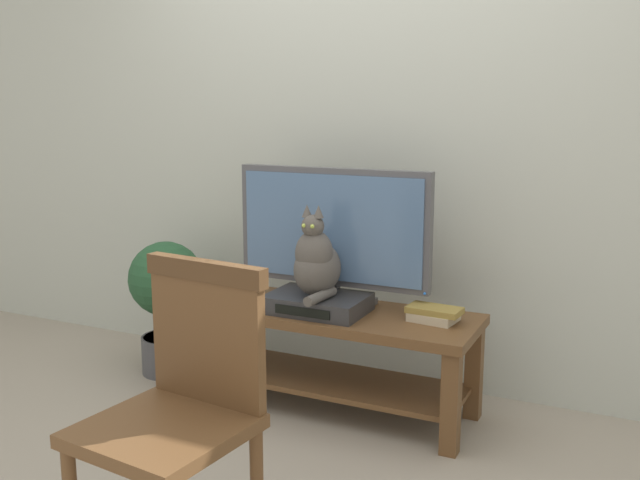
{
  "coord_description": "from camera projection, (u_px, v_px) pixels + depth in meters",
  "views": [
    {
      "loc": [
        1.32,
        -2.28,
        1.4
      ],
      "look_at": [
        -0.01,
        0.51,
        0.8
      ],
      "focal_mm": 40.27,
      "sensor_mm": 36.0,
      "label": 1
    }
  ],
  "objects": [
    {
      "name": "ground_plane",
      "position": [
        267.0,
        461.0,
        2.84
      ],
      "size": [
        12.0,
        12.0,
        0.0
      ],
      "primitive_type": "plane",
      "color": "gray"
    },
    {
      "name": "back_wall",
      "position": [
        372.0,
        101.0,
        3.54
      ],
      "size": [
        7.0,
        0.12,
        2.8
      ],
      "primitive_type": "cube",
      "color": "#B7BCB2",
      "rests_on": "ground"
    },
    {
      "name": "tv_stand",
      "position": [
        325.0,
        338.0,
        3.28
      ],
      "size": [
        1.39,
        0.48,
        0.47
      ],
      "color": "brown",
      "rests_on": "ground"
    },
    {
      "name": "tv",
      "position": [
        333.0,
        233.0,
        3.26
      ],
      "size": [
        0.93,
        0.2,
        0.63
      ],
      "color": "#4C4C51",
      "rests_on": "tv_stand"
    },
    {
      "name": "media_box",
      "position": [
        317.0,
        303.0,
        3.2
      ],
      "size": [
        0.43,
        0.3,
        0.08
      ],
      "color": "#2D2D30",
      "rests_on": "tv_stand"
    },
    {
      "name": "cat",
      "position": [
        316.0,
        262.0,
        3.15
      ],
      "size": [
        0.2,
        0.33,
        0.41
      ],
      "color": "#514C47",
      "rests_on": "media_box"
    },
    {
      "name": "wooden_chair",
      "position": [
        183.0,
        398.0,
        2.07
      ],
      "size": [
        0.47,
        0.48,
        0.94
      ],
      "color": "brown",
      "rests_on": "ground"
    },
    {
      "name": "book_stack",
      "position": [
        434.0,
        314.0,
        3.06
      ],
      "size": [
        0.24,
        0.17,
        0.06
      ],
      "color": "beige",
      "rests_on": "tv_stand"
    },
    {
      "name": "potted_plant",
      "position": [
        167.0,
        296.0,
        3.7
      ],
      "size": [
        0.38,
        0.38,
        0.7
      ],
      "color": "#47474C",
      "rests_on": "ground"
    }
  ]
}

